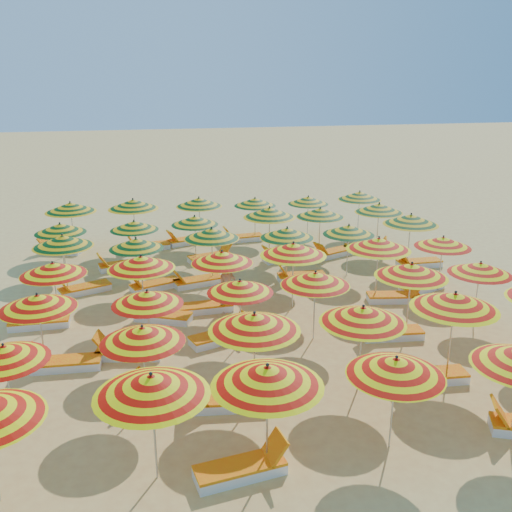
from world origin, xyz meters
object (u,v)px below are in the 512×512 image
Objects in this scene: umbrella_15 at (315,279)px; umbrella_20 at (222,257)px; lounger_19 at (300,276)px; umbrella_8 at (254,322)px; umbrella_22 at (379,244)px; umbrella_36 at (70,207)px; lounger_18 at (197,281)px; umbrella_9 at (363,315)px; umbrella_30 at (60,228)px; umbrella_26 at (212,234)px; lounger_28 at (186,240)px; lounger_4 at (231,401)px; umbrella_27 at (287,233)px; umbrella_41 at (360,196)px; lounger_8 at (128,352)px; umbrella_10 at (455,301)px; umbrella_3 at (396,367)px; lounger_0 at (242,468)px; umbrella_35 at (379,208)px; umbrella_16 at (411,270)px; umbrella_37 at (133,204)px; umbrella_17 at (480,268)px; lounger_11 at (38,322)px; lounger_21 at (121,265)px; umbrella_18 at (53,269)px; lounger_23 at (283,257)px; umbrella_25 at (136,244)px; lounger_25 at (366,249)px; lounger_20 at (418,263)px; umbrella_2 at (267,376)px; umbrella_28 at (349,230)px; umbrella_34 at (320,213)px; lounger_12 at (162,316)px; beachgoer_a at (227,288)px; lounger_10 at (390,333)px; umbrella_12 at (38,302)px; lounger_9 at (221,336)px; lounger_17 at (154,285)px; lounger_22 at (211,257)px; umbrella_31 at (134,226)px; lounger_3 at (169,395)px; umbrella_29 at (411,219)px; lounger_26 at (60,250)px; umbrella_33 at (270,212)px; umbrella_19 at (141,262)px; lounger_13 at (207,307)px; lounger_29 at (242,238)px.

umbrella_15 is 3.27m from umbrella_20.
umbrella_15 reaches higher than lounger_19.
umbrella_22 is (5.10, 5.00, 0.01)m from umbrella_8.
lounger_18 is at bearing -47.19° from umbrella_36.
umbrella_9 is 12.57m from umbrella_30.
umbrella_26 is 1.18× the size of lounger_28.
umbrella_27 is at bearing -106.60° from lounger_4.
umbrella_41 reaches higher than lounger_8.
umbrella_10 is 1.19× the size of umbrella_26.
umbrella_3 reaches higher than lounger_0.
umbrella_16 is at bearing -107.05° from umbrella_35.
umbrella_27 is 1.06× the size of umbrella_37.
umbrella_17 is at bearing 45.23° from umbrella_3.
lounger_21 is at bearing -116.05° from lounger_11.
lounger_23 is at bearing 29.34° from umbrella_18.
lounger_25 is at bearing 15.27° from umbrella_25.
lounger_20 is (0.75, 5.06, -1.55)m from umbrella_17.
umbrella_30 is at bearing 127.97° from umbrella_9.
umbrella_2 is at bearing 77.27° from lounger_18.
umbrella_28 is at bearing 7.21° from lounger_20.
umbrella_34 reaches higher than lounger_12.
umbrella_22 reaches higher than umbrella_25.
lounger_10 is at bearing -48.03° from beachgoer_a.
umbrella_2 is at bearing -46.65° from umbrella_12.
lounger_20 is at bearing 5.18° from umbrella_27.
umbrella_16 is 0.96× the size of umbrella_41.
umbrella_36 reaches higher than lounger_23.
beachgoer_a is (0.50, 1.97, 0.64)m from lounger_9.
lounger_4 is 7.86m from lounger_17.
umbrella_34 reaches higher than lounger_4.
lounger_22 is (0.94, 10.43, 0.00)m from lounger_4.
umbrella_8 is at bearing -178.58° from umbrella_10.
umbrella_26 is (-4.91, 5.23, -0.09)m from umbrella_16.
umbrella_30 is (-7.50, 12.17, -0.07)m from umbrella_3.
umbrella_37 reaches higher than umbrella_20.
umbrella_25 reaches higher than umbrella_31.
umbrella_25 is 1.21× the size of lounger_3.
umbrella_29 is 13.50m from umbrella_36.
umbrella_3 is 5.51m from umbrella_16.
umbrella_31 is 6.50m from lounger_19.
umbrella_35 is 1.22× the size of lounger_23.
umbrella_12 is at bearing 113.34° from lounger_26.
lounger_10 is 0.97× the size of lounger_26.
lounger_20 is at bearing -130.17° from lounger_4.
umbrella_33 is at bearing 48.04° from beachgoer_a.
lounger_26 is (-7.92, 9.75, -1.64)m from umbrella_15.
umbrella_19 is at bearing 106.25° from umbrella_2.
umbrella_26 is 8.84m from umbrella_41.
lounger_13 is (2.11, -4.67, -1.53)m from umbrella_31.
umbrella_15 is at bearing 85.60° from lounger_29.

